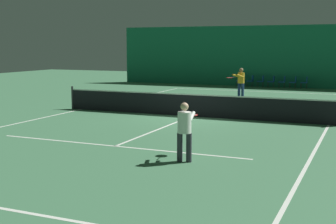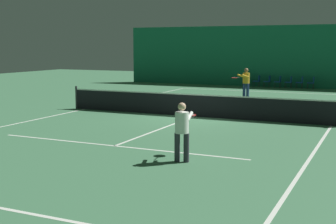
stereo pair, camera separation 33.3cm
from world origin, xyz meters
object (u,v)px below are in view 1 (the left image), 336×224
object	(u,v)px
courtside_chair_0	(241,80)
courtside_chair_1	(251,80)
courtside_chair_4	(283,81)
courtside_chair_5	(294,81)
courtside_chair_2	(261,80)
courtside_chair_3	(272,81)
player_far	(241,80)
courtside_chair_6	(305,82)
tennis_net	(191,104)
player_near	(185,127)

from	to	relation	value
courtside_chair_0	courtside_chair_1	distance (m)	0.76
courtside_chair_4	courtside_chair_5	distance (m)	0.76
courtside_chair_2	courtside_chair_4	bearing A→B (deg)	90.00
courtside_chair_3	courtside_chair_0	bearing A→B (deg)	-90.00
courtside_chair_2	courtside_chair_3	world-z (taller)	same
player_far	courtside_chair_3	distance (m)	7.35
courtside_chair_3	courtside_chair_6	world-z (taller)	same
courtside_chair_6	courtside_chair_2	bearing A→B (deg)	-90.00
courtside_chair_4	tennis_net	bearing A→B (deg)	-4.55
courtside_chair_0	courtside_chair_6	distance (m)	4.55
player_near	courtside_chair_0	xyz separation A→B (m)	(-4.38, 22.45, -0.41)
player_near	courtside_chair_2	size ratio (longest dim) A/B	1.82
courtside_chair_4	courtside_chair_6	bearing A→B (deg)	90.00
courtside_chair_4	courtside_chair_6	world-z (taller)	same
tennis_net	courtside_chair_4	size ratio (longest dim) A/B	14.29
tennis_net	courtside_chair_2	xyz separation A→B (m)	(-0.31, 15.17, -0.03)
courtside_chair_0	courtside_chair_1	xyz separation A→B (m)	(0.76, 0.00, 0.00)
tennis_net	courtside_chair_1	size ratio (longest dim) A/B	14.29
tennis_net	player_far	size ratio (longest dim) A/B	7.09
player_far	courtside_chair_4	xyz separation A→B (m)	(1.15, 7.33, -0.50)
courtside_chair_5	courtside_chair_1	bearing A→B (deg)	-90.00
courtside_chair_0	courtside_chair_3	bearing A→B (deg)	90.00
player_near	courtside_chair_0	distance (m)	22.88
tennis_net	courtside_chair_0	distance (m)	15.28
courtside_chair_0	courtside_chair_6	size ratio (longest dim) A/B	1.00
courtside_chair_5	courtside_chair_6	bearing A→B (deg)	90.00
courtside_chair_4	courtside_chair_2	bearing A→B (deg)	-90.00
courtside_chair_5	courtside_chair_6	world-z (taller)	same
courtside_chair_0	courtside_chair_5	xyz separation A→B (m)	(3.79, 0.00, 0.00)
courtside_chair_3	courtside_chair_6	bearing A→B (deg)	90.00
player_far	courtside_chair_6	world-z (taller)	player_far
courtside_chair_4	courtside_chair_5	world-z (taller)	same
courtside_chair_0	courtside_chair_2	xyz separation A→B (m)	(1.52, 0.00, 0.00)
player_near	courtside_chair_2	xyz separation A→B (m)	(-2.86, 22.45, -0.41)
courtside_chair_0	courtside_chair_3	distance (m)	2.27
tennis_net	courtside_chair_6	distance (m)	15.41
courtside_chair_3	courtside_chair_6	size ratio (longest dim) A/B	1.00
courtside_chair_4	courtside_chair_1	bearing A→B (deg)	-90.00
courtside_chair_4	courtside_chair_5	xyz separation A→B (m)	(0.76, 0.00, 0.00)
courtside_chair_3	courtside_chair_1	bearing A→B (deg)	-90.00
courtside_chair_1	courtside_chair_0	bearing A→B (deg)	-90.00
courtside_chair_0	courtside_chair_1	size ratio (longest dim) A/B	1.00
player_far	courtside_chair_3	world-z (taller)	player_far
tennis_net	courtside_chair_3	world-z (taller)	tennis_net
tennis_net	courtside_chair_1	distance (m)	15.21
courtside_chair_5	courtside_chair_4	bearing A→B (deg)	-90.00
player_near	courtside_chair_3	bearing A→B (deg)	-4.00
player_near	courtside_chair_1	size ratio (longest dim) A/B	1.82
tennis_net	courtside_chair_4	distance (m)	15.22
courtside_chair_6	courtside_chair_1	bearing A→B (deg)	-90.00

